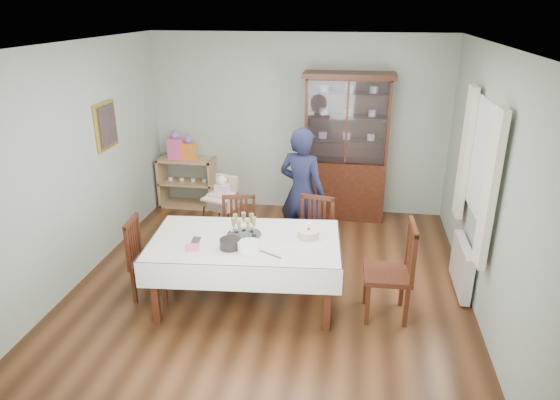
% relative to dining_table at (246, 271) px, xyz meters
% --- Properties ---
extents(floor, '(5.00, 5.00, 0.00)m').
position_rel_dining_table_xyz_m(floor, '(0.20, 0.33, -0.38)').
color(floor, '#593319').
rests_on(floor, ground).
extents(room_shell, '(5.00, 5.00, 5.00)m').
position_rel_dining_table_xyz_m(room_shell, '(0.20, 0.86, 1.32)').
color(room_shell, '#9EAA99').
rests_on(room_shell, floor).
extents(dining_table, '(2.09, 1.32, 0.76)m').
position_rel_dining_table_xyz_m(dining_table, '(0.00, 0.00, 0.00)').
color(dining_table, '#462311').
rests_on(dining_table, floor).
extents(china_cabinet, '(1.30, 0.48, 2.18)m').
position_rel_dining_table_xyz_m(china_cabinet, '(0.95, 2.58, 0.74)').
color(china_cabinet, '#462311').
rests_on(china_cabinet, floor).
extents(sideboard, '(0.90, 0.38, 0.80)m').
position_rel_dining_table_xyz_m(sideboard, '(-1.55, 2.61, 0.02)').
color(sideboard, tan).
rests_on(sideboard, floor).
extents(picture_frame, '(0.04, 0.48, 0.58)m').
position_rel_dining_table_xyz_m(picture_frame, '(-2.02, 1.13, 1.27)').
color(picture_frame, gold).
rests_on(picture_frame, room_shell).
extents(window, '(0.04, 1.02, 1.22)m').
position_rel_dining_table_xyz_m(window, '(2.42, 0.63, 1.17)').
color(window, white).
rests_on(window, room_shell).
extents(curtain_left, '(0.07, 0.30, 1.55)m').
position_rel_dining_table_xyz_m(curtain_left, '(2.36, 0.01, 1.07)').
color(curtain_left, silver).
rests_on(curtain_left, room_shell).
extents(curtain_right, '(0.07, 0.30, 1.55)m').
position_rel_dining_table_xyz_m(curtain_right, '(2.36, 1.25, 1.07)').
color(curtain_right, silver).
rests_on(curtain_right, room_shell).
extents(radiator, '(0.10, 0.80, 0.55)m').
position_rel_dining_table_xyz_m(radiator, '(2.36, 0.63, -0.08)').
color(radiator, white).
rests_on(radiator, floor).
extents(chair_far_left, '(0.50, 0.50, 0.93)m').
position_rel_dining_table_xyz_m(chair_far_left, '(-0.22, 0.64, -0.11)').
color(chair_far_left, '#462311').
rests_on(chair_far_left, floor).
extents(chair_far_right, '(0.51, 0.51, 0.96)m').
position_rel_dining_table_xyz_m(chair_far_right, '(0.65, 0.71, -0.10)').
color(chair_far_right, '#462311').
rests_on(chair_far_right, floor).
extents(chair_end_left, '(0.45, 0.45, 0.92)m').
position_rel_dining_table_xyz_m(chair_end_left, '(-1.07, -0.04, -0.11)').
color(chair_end_left, '#462311').
rests_on(chair_end_left, floor).
extents(chair_end_right, '(0.49, 0.49, 1.05)m').
position_rel_dining_table_xyz_m(chair_end_right, '(1.51, -0.02, -0.07)').
color(chair_end_right, '#462311').
rests_on(chair_end_right, floor).
extents(woman, '(0.72, 0.60, 1.69)m').
position_rel_dining_table_xyz_m(woman, '(0.45, 1.25, 0.46)').
color(woman, black).
rests_on(woman, floor).
extents(high_chair, '(0.55, 0.55, 0.98)m').
position_rel_dining_table_xyz_m(high_chair, '(-0.62, 1.36, -0.00)').
color(high_chair, black).
rests_on(high_chair, floor).
extents(champagne_tray, '(0.37, 0.37, 0.22)m').
position_rel_dining_table_xyz_m(champagne_tray, '(-0.03, 0.09, 0.44)').
color(champagne_tray, silver).
rests_on(champagne_tray, dining_table).
extents(birthday_cake, '(0.27, 0.27, 0.18)m').
position_rel_dining_table_xyz_m(birthday_cake, '(0.66, 0.13, 0.42)').
color(birthday_cake, white).
rests_on(birthday_cake, dining_table).
extents(plate_stack_dark, '(0.22, 0.22, 0.10)m').
position_rel_dining_table_xyz_m(plate_stack_dark, '(-0.11, -0.22, 0.43)').
color(plate_stack_dark, black).
rests_on(plate_stack_dark, dining_table).
extents(plate_stack_white, '(0.27, 0.27, 0.10)m').
position_rel_dining_table_xyz_m(plate_stack_white, '(0.10, -0.25, 0.42)').
color(plate_stack_white, white).
rests_on(plate_stack_white, dining_table).
extents(napkin_stack, '(0.17, 0.17, 0.02)m').
position_rel_dining_table_xyz_m(napkin_stack, '(-0.48, -0.29, 0.39)').
color(napkin_stack, '#EB5685').
rests_on(napkin_stack, dining_table).
extents(cutlery, '(0.13, 0.18, 0.01)m').
position_rel_dining_table_xyz_m(cutlery, '(-0.54, -0.11, 0.38)').
color(cutlery, silver).
rests_on(cutlery, dining_table).
extents(cake_knife, '(0.27, 0.16, 0.01)m').
position_rel_dining_table_xyz_m(cake_knife, '(0.31, -0.30, 0.38)').
color(cake_knife, silver).
rests_on(cake_knife, dining_table).
extents(gift_bag_pink, '(0.26, 0.18, 0.44)m').
position_rel_dining_table_xyz_m(gift_bag_pink, '(-1.69, 2.59, 0.61)').
color(gift_bag_pink, '#EB5685').
rests_on(gift_bag_pink, sideboard).
extents(gift_bag_orange, '(0.22, 0.16, 0.37)m').
position_rel_dining_table_xyz_m(gift_bag_orange, '(-1.47, 2.59, 0.58)').
color(gift_bag_orange, orange).
rests_on(gift_bag_orange, sideboard).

